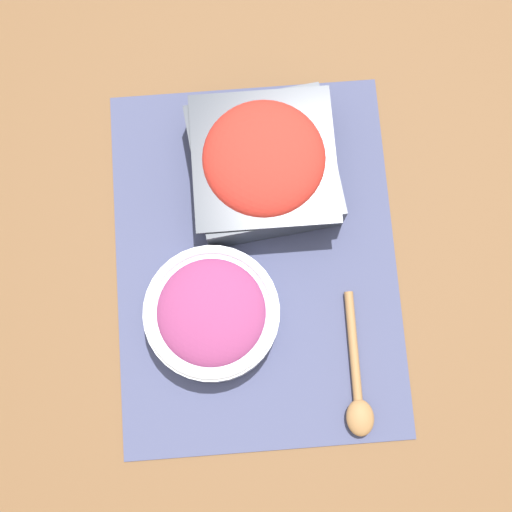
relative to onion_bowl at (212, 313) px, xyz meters
name	(u,v)px	position (x,y,z in m)	size (l,w,h in m)	color
ground_plane	(256,261)	(-0.07, 0.06, -0.04)	(3.00, 3.00, 0.00)	brown
placemat	(256,261)	(-0.07, 0.06, -0.04)	(0.50, 0.38, 0.00)	#474C70
onion_bowl	(212,313)	(0.00, 0.00, 0.00)	(0.17, 0.17, 0.07)	silver
tomato_bowl	(264,163)	(-0.19, 0.08, 0.01)	(0.20, 0.20, 0.10)	#333842
wooden_spoon	(358,390)	(0.11, 0.18, -0.03)	(0.19, 0.04, 0.02)	#9E7042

